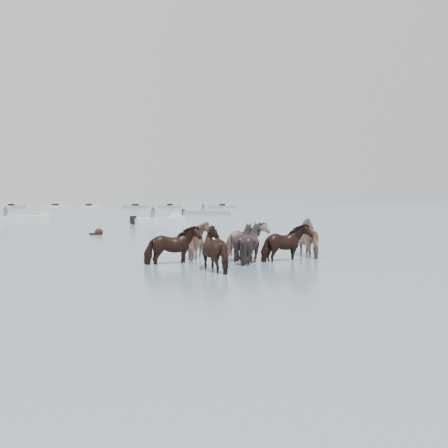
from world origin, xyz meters
TOP-DOWN VIEW (x-y plane):
  - ground at (0.00, 0.00)m, footprint 400.00×400.00m
  - pony_herd at (2.60, -0.28)m, footprint 6.42×4.21m
  - swimming_pony at (3.19, 12.87)m, footprint 0.72×0.44m
  - motorboat_c at (4.01, 31.02)m, footprint 6.71×1.61m
  - motorboat_d at (12.17, 21.22)m, footprint 5.21×2.29m
  - motorboat_e at (26.77, 35.29)m, footprint 5.58×4.70m

SIDE VIEW (x-z plane):
  - ground at x=0.00m, z-range 0.00..0.00m
  - swimming_pony at x=3.19m, z-range -0.12..0.32m
  - motorboat_c at x=4.01m, z-range -0.74..1.18m
  - motorboat_e at x=26.77m, z-range -0.74..1.18m
  - motorboat_d at x=12.17m, z-range -0.73..1.19m
  - pony_herd at x=2.60m, z-range -0.26..1.22m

